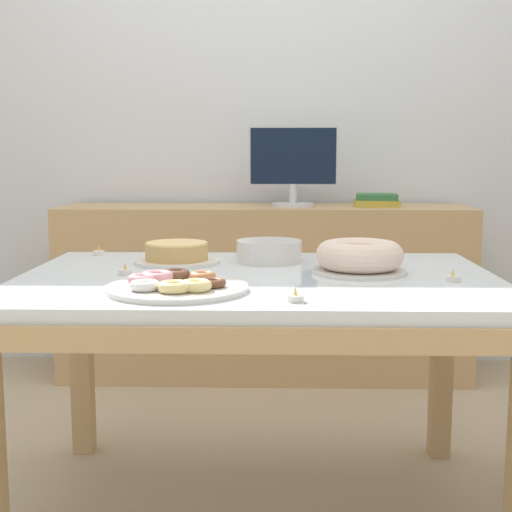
{
  "coord_description": "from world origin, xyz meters",
  "views": [
    {
      "loc": [
        0.05,
        -2.02,
        1.07
      ],
      "look_at": [
        -0.0,
        -0.03,
        0.78
      ],
      "focal_mm": 50.0,
      "sensor_mm": 36.0,
      "label": 1
    }
  ],
  "objects_px": {
    "tealight_right_edge": "(125,271)",
    "tealight_near_cakes": "(295,297)",
    "computer_monitor": "(293,166)",
    "plate_stack": "(269,251)",
    "cake_chocolate_round": "(177,254)",
    "tealight_near_front": "(453,278)",
    "cake_golden_bundt": "(360,257)",
    "book_stack": "(376,200)",
    "tealight_left_edge": "(99,252)",
    "pastry_platter": "(176,285)"
  },
  "relations": [
    {
      "from": "tealight_left_edge",
      "to": "book_stack",
      "type": "bearing_deg",
      "value": 41.9
    },
    {
      "from": "book_stack",
      "to": "tealight_left_edge",
      "type": "relative_size",
      "value": 5.32
    },
    {
      "from": "computer_monitor",
      "to": "plate_stack",
      "type": "xyz_separation_m",
      "value": [
        -0.1,
        -1.11,
        -0.25
      ]
    },
    {
      "from": "book_stack",
      "to": "tealight_left_edge",
      "type": "distance_m",
      "value": 1.46
    },
    {
      "from": "pastry_platter",
      "to": "tealight_right_edge",
      "type": "height_order",
      "value": "pastry_platter"
    },
    {
      "from": "cake_chocolate_round",
      "to": "tealight_near_front",
      "type": "relative_size",
      "value": 6.76
    },
    {
      "from": "tealight_near_cakes",
      "to": "tealight_right_edge",
      "type": "height_order",
      "value": "same"
    },
    {
      "from": "cake_chocolate_round",
      "to": "plate_stack",
      "type": "height_order",
      "value": "plate_stack"
    },
    {
      "from": "cake_golden_bundt",
      "to": "tealight_near_cakes",
      "type": "distance_m",
      "value": 0.46
    },
    {
      "from": "tealight_near_front",
      "to": "pastry_platter",
      "type": "bearing_deg",
      "value": -168.25
    },
    {
      "from": "pastry_platter",
      "to": "tealight_left_edge",
      "type": "height_order",
      "value": "pastry_platter"
    },
    {
      "from": "cake_chocolate_round",
      "to": "tealight_near_front",
      "type": "height_order",
      "value": "cake_chocolate_round"
    },
    {
      "from": "computer_monitor",
      "to": "tealight_left_edge",
      "type": "relative_size",
      "value": 10.6
    },
    {
      "from": "computer_monitor",
      "to": "pastry_platter",
      "type": "bearing_deg",
      "value": -101.9
    },
    {
      "from": "plate_stack",
      "to": "pastry_platter",
      "type": "bearing_deg",
      "value": -115.25
    },
    {
      "from": "cake_chocolate_round",
      "to": "tealight_right_edge",
      "type": "xyz_separation_m",
      "value": [
        -0.12,
        -0.22,
        -0.02
      ]
    },
    {
      "from": "computer_monitor",
      "to": "tealight_left_edge",
      "type": "height_order",
      "value": "computer_monitor"
    },
    {
      "from": "plate_stack",
      "to": "tealight_near_cakes",
      "type": "xyz_separation_m",
      "value": [
        0.07,
        -0.62,
        -0.02
      ]
    },
    {
      "from": "tealight_right_edge",
      "to": "tealight_near_cakes",
      "type": "bearing_deg",
      "value": -37.09
    },
    {
      "from": "tealight_left_edge",
      "to": "plate_stack",
      "type": "bearing_deg",
      "value": -12.95
    },
    {
      "from": "book_stack",
      "to": "plate_stack",
      "type": "height_order",
      "value": "book_stack"
    },
    {
      "from": "book_stack",
      "to": "cake_golden_bundt",
      "type": "relative_size",
      "value": 0.77
    },
    {
      "from": "tealight_right_edge",
      "to": "tealight_near_front",
      "type": "bearing_deg",
      "value": -5.33
    },
    {
      "from": "computer_monitor",
      "to": "cake_chocolate_round",
      "type": "relative_size",
      "value": 1.57
    },
    {
      "from": "cake_golden_bundt",
      "to": "tealight_right_edge",
      "type": "bearing_deg",
      "value": -175.99
    },
    {
      "from": "cake_golden_bundt",
      "to": "tealight_left_edge",
      "type": "xyz_separation_m",
      "value": [
        -0.85,
        0.34,
        -0.04
      ]
    },
    {
      "from": "tealight_right_edge",
      "to": "tealight_left_edge",
      "type": "xyz_separation_m",
      "value": [
        -0.17,
        0.39,
        0.0
      ]
    },
    {
      "from": "plate_stack",
      "to": "tealight_left_edge",
      "type": "relative_size",
      "value": 5.25
    },
    {
      "from": "tealight_right_edge",
      "to": "computer_monitor",
      "type": "bearing_deg",
      "value": 69.21
    },
    {
      "from": "book_stack",
      "to": "tealight_right_edge",
      "type": "distance_m",
      "value": 1.64
    },
    {
      "from": "tealight_near_front",
      "to": "cake_golden_bundt",
      "type": "bearing_deg",
      "value": 150.88
    },
    {
      "from": "cake_golden_bundt",
      "to": "tealight_near_front",
      "type": "xyz_separation_m",
      "value": [
        0.24,
        -0.13,
        -0.04
      ]
    },
    {
      "from": "pastry_platter",
      "to": "tealight_near_cakes",
      "type": "height_order",
      "value": "pastry_platter"
    },
    {
      "from": "computer_monitor",
      "to": "cake_chocolate_round",
      "type": "height_order",
      "value": "computer_monitor"
    },
    {
      "from": "book_stack",
      "to": "cake_chocolate_round",
      "type": "distance_m",
      "value": 1.39
    },
    {
      "from": "book_stack",
      "to": "cake_chocolate_round",
      "type": "bearing_deg",
      "value": -124.64
    },
    {
      "from": "cake_golden_bundt",
      "to": "tealight_near_front",
      "type": "bearing_deg",
      "value": -29.12
    },
    {
      "from": "computer_monitor",
      "to": "tealight_near_cakes",
      "type": "xyz_separation_m",
      "value": [
        -0.04,
        -1.72,
        -0.28
      ]
    },
    {
      "from": "computer_monitor",
      "to": "tealight_near_front",
      "type": "height_order",
      "value": "computer_monitor"
    },
    {
      "from": "computer_monitor",
      "to": "tealight_near_front",
      "type": "xyz_separation_m",
      "value": [
        0.4,
        -1.45,
        -0.28
      ]
    },
    {
      "from": "computer_monitor",
      "to": "cake_golden_bundt",
      "type": "xyz_separation_m",
      "value": [
        0.16,
        -1.31,
        -0.24
      ]
    },
    {
      "from": "cake_chocolate_round",
      "to": "tealight_near_cakes",
      "type": "height_order",
      "value": "cake_chocolate_round"
    },
    {
      "from": "pastry_platter",
      "to": "tealight_left_edge",
      "type": "distance_m",
      "value": 0.72
    },
    {
      "from": "computer_monitor",
      "to": "tealight_near_cakes",
      "type": "height_order",
      "value": "computer_monitor"
    },
    {
      "from": "cake_golden_bundt",
      "to": "tealight_near_cakes",
      "type": "bearing_deg",
      "value": -115.81
    },
    {
      "from": "tealight_near_front",
      "to": "tealight_near_cakes",
      "type": "height_order",
      "value": "same"
    },
    {
      "from": "plate_stack",
      "to": "tealight_near_cakes",
      "type": "height_order",
      "value": "plate_stack"
    },
    {
      "from": "plate_stack",
      "to": "tealight_near_cakes",
      "type": "bearing_deg",
      "value": -83.81
    },
    {
      "from": "book_stack",
      "to": "tealight_right_edge",
      "type": "xyz_separation_m",
      "value": [
        -0.91,
        -1.36,
        -0.12
      ]
    },
    {
      "from": "computer_monitor",
      "to": "tealight_right_edge",
      "type": "bearing_deg",
      "value": -110.79
    }
  ]
}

